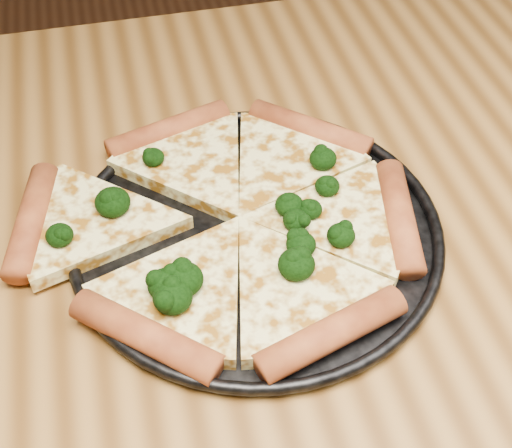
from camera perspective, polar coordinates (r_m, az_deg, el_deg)
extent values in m
cube|color=olive|center=(0.62, 6.26, -5.07)|extent=(1.20, 0.90, 0.04)
cylinder|color=black|center=(0.62, 0.00, -0.82)|extent=(0.32, 0.32, 0.01)
torus|color=black|center=(0.62, 0.00, -0.38)|extent=(0.33, 0.33, 0.01)
cylinder|color=#B85B2E|center=(0.71, 4.39, 7.65)|extent=(0.11, 0.11, 0.03)
cylinder|color=#B85B2E|center=(0.71, -7.10, 7.52)|extent=(0.13, 0.06, 0.03)
cylinder|color=#B85B2E|center=(0.65, -17.70, 0.27)|extent=(0.05, 0.13, 0.03)
cylinder|color=#B85B2E|center=(0.55, -8.93, -8.93)|extent=(0.11, 0.11, 0.03)
cylinder|color=#B85B2E|center=(0.54, 6.12, -8.81)|extent=(0.13, 0.06, 0.03)
cylinder|color=#B85B2E|center=(0.63, 11.52, 0.58)|extent=(0.05, 0.13, 0.03)
ellipsoid|color=black|center=(0.63, -11.54, 1.75)|extent=(0.03, 0.03, 0.02)
ellipsoid|color=black|center=(0.66, 5.45, 5.29)|extent=(0.03, 0.03, 0.02)
ellipsoid|color=black|center=(0.64, 5.79, 3.09)|extent=(0.02, 0.02, 0.02)
ellipsoid|color=black|center=(0.67, -8.32, 5.37)|extent=(0.02, 0.02, 0.02)
ellipsoid|color=black|center=(0.62, 2.71, 1.55)|extent=(0.03, 0.03, 0.02)
ellipsoid|color=black|center=(0.55, -6.77, -5.88)|extent=(0.03, 0.03, 0.02)
ellipsoid|color=black|center=(0.57, 3.29, -3.28)|extent=(0.03, 0.03, 0.02)
ellipsoid|color=black|center=(0.61, 3.24, 0.31)|extent=(0.02, 0.02, 0.02)
ellipsoid|color=black|center=(0.62, 4.41, 1.20)|extent=(0.02, 0.02, 0.02)
ellipsoid|color=black|center=(0.60, 6.90, -0.91)|extent=(0.02, 0.02, 0.02)
ellipsoid|color=black|center=(0.61, -15.63, -0.87)|extent=(0.02, 0.02, 0.02)
ellipsoid|color=black|center=(0.56, -7.31, -4.88)|extent=(0.03, 0.03, 0.02)
ellipsoid|color=black|center=(0.59, 3.67, -1.67)|extent=(0.03, 0.03, 0.02)
ellipsoid|color=black|center=(0.56, -5.89, -4.47)|extent=(0.03, 0.03, 0.02)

